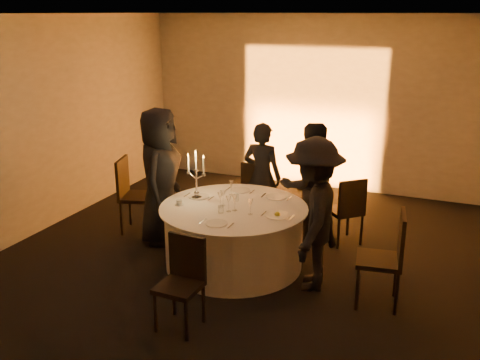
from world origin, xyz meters
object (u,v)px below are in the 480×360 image
at_px(chair_back_right, 348,207).
at_px(guest_left, 160,176).
at_px(chair_left, 132,190).
at_px(chair_right, 388,253).
at_px(candelabra, 196,182).
at_px(chair_back_left, 257,189).
at_px(guest_back_right, 310,186).
at_px(banquet_table, 234,236).
at_px(coffee_cup, 179,203).
at_px(chair_front, 183,277).
at_px(guest_right, 313,215).
at_px(guest_back_left, 262,177).

height_order(chair_back_right, guest_left, guest_left).
xyz_separation_m(chair_left, chair_right, (3.64, -0.70, -0.01)).
bearing_deg(chair_left, candelabra, -122.50).
distance_m(chair_back_left, guest_back_right, 1.07).
xyz_separation_m(banquet_table, coffee_cup, (-0.64, -0.20, 0.42)).
distance_m(chair_back_left, chair_back_right, 1.41).
bearing_deg(chair_front, banquet_table, 93.97).
distance_m(chair_right, guest_back_right, 1.70).
xyz_separation_m(guest_left, candelabra, (0.65, -0.20, 0.06)).
height_order(chair_right, coffee_cup, chair_right).
bearing_deg(chair_left, banquet_table, -120.57).
height_order(chair_left, chair_front, chair_left).
xyz_separation_m(chair_back_left, chair_back_right, (1.39, -0.25, 0.00)).
height_order(guest_back_right, guest_right, guest_right).
relative_size(chair_front, coffee_cup, 8.43).
bearing_deg(banquet_table, chair_back_left, 99.23).
relative_size(banquet_table, chair_back_right, 1.92).
distance_m(banquet_table, candelabra, 0.82).
distance_m(chair_front, guest_back_left, 2.67).
bearing_deg(banquet_table, chair_back_right, 44.97).
distance_m(guest_back_left, candelabra, 1.25).
relative_size(chair_back_right, chair_right, 0.89).
bearing_deg(chair_left, guest_left, -121.34).
relative_size(chair_back_right, guest_right, 0.54).
relative_size(chair_right, coffee_cup, 9.61).
xyz_separation_m(chair_back_right, guest_right, (-0.13, -1.31, 0.35)).
bearing_deg(chair_left, chair_right, -116.99).
bearing_deg(guest_back_right, banquet_table, 17.96).
relative_size(chair_left, chair_front, 1.15).
bearing_deg(chair_right, coffee_cup, -99.40).
relative_size(banquet_table, chair_back_left, 1.92).
distance_m(guest_back_left, guest_right, 1.79).
xyz_separation_m(chair_right, coffee_cup, (-2.51, 0.05, 0.20)).
bearing_deg(banquet_table, chair_right, -7.49).
distance_m(coffee_cup, candelabra, 0.36).
distance_m(chair_right, candelabra, 2.48).
distance_m(chair_back_right, guest_back_right, 0.60).
distance_m(guest_left, guest_back_left, 1.46).
xyz_separation_m(guest_left, guest_back_right, (1.88, 0.64, -0.09)).
distance_m(banquet_table, guest_right, 1.15).
height_order(chair_back_right, guest_right, guest_right).
height_order(coffee_cup, candelabra, candelabra).
relative_size(guest_left, coffee_cup, 16.82).
height_order(chair_front, candelabra, candelabra).
height_order(banquet_table, chair_front, chair_front).
bearing_deg(banquet_table, guest_left, 165.84).
height_order(chair_back_left, guest_right, guest_right).
bearing_deg(banquet_table, guest_back_left, 94.37).
bearing_deg(coffee_cup, chair_front, -60.29).
bearing_deg(candelabra, coffee_cup, -106.69).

